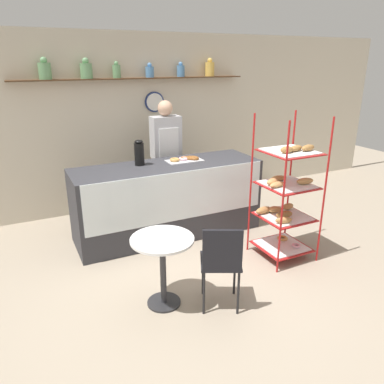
{
  "coord_description": "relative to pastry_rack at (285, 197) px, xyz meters",
  "views": [
    {
      "loc": [
        -1.8,
        -3.28,
        2.29
      ],
      "look_at": [
        0.0,
        0.4,
        0.84
      ],
      "focal_mm": 35.0,
      "sensor_mm": 36.0,
      "label": 1
    }
  ],
  "objects": [
    {
      "name": "ground_plane",
      "position": [
        -1.0,
        0.05,
        -0.77
      ],
      "size": [
        14.0,
        14.0,
        0.0
      ],
      "primitive_type": "plane",
      "color": "gray"
    },
    {
      "name": "pastry_rack",
      "position": [
        0.0,
        0.0,
        0.0
      ],
      "size": [
        0.62,
        0.62,
        1.73
      ],
      "color": "#A51919",
      "rests_on": "ground_plane"
    },
    {
      "name": "coffee_carafe",
      "position": [
        -1.33,
        1.33,
        0.39
      ],
      "size": [
        0.13,
        0.13,
        0.34
      ],
      "color": "black",
      "rests_on": "display_counter"
    },
    {
      "name": "donut_tray_counter",
      "position": [
        -0.7,
        1.27,
        0.24
      ],
      "size": [
        0.49,
        0.26,
        0.05
      ],
      "color": "silver",
      "rests_on": "display_counter"
    },
    {
      "name": "cafe_table",
      "position": [
        -1.67,
        -0.27,
        -0.24
      ],
      "size": [
        0.6,
        0.6,
        0.72
      ],
      "color": "#262628",
      "rests_on": "ground_plane"
    },
    {
      "name": "display_counter",
      "position": [
        -1.0,
        1.19,
        -0.27
      ],
      "size": [
        2.51,
        0.79,
        0.99
      ],
      "color": "#333338",
      "rests_on": "ground_plane"
    },
    {
      "name": "cafe_chair",
      "position": [
        -1.21,
        -0.59,
        -0.22
      ],
      "size": [
        0.51,
        0.51,
        0.89
      ],
      "rotation": [
        0.0,
        0.0,
        8.97
      ],
      "color": "black",
      "rests_on": "ground_plane"
    },
    {
      "name": "back_wall",
      "position": [
        -1.0,
        2.5,
        0.6
      ],
      "size": [
        10.0,
        0.3,
        2.7
      ],
      "color": "beige",
      "rests_on": "ground_plane"
    },
    {
      "name": "person_worker",
      "position": [
        -0.75,
        1.84,
        0.19
      ],
      "size": [
        0.43,
        0.23,
        1.75
      ],
      "color": "#282833",
      "rests_on": "ground_plane"
    }
  ]
}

